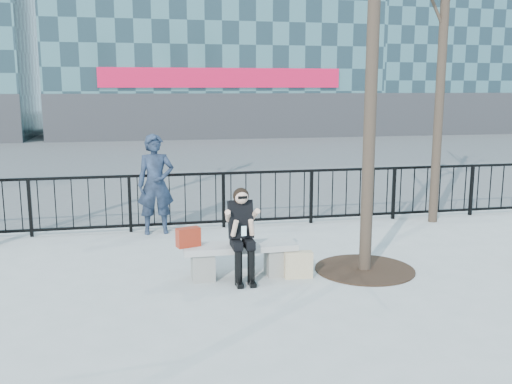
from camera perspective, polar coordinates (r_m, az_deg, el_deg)
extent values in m
plane|color=gray|center=(8.47, -1.57, -8.41)|extent=(120.00, 120.00, 0.00)
cube|color=#474747|center=(23.10, -8.14, 3.57)|extent=(60.00, 23.00, 0.01)
cube|color=black|center=(11.11, -4.32, 1.85)|extent=(14.00, 0.05, 0.05)
cube|color=black|center=(11.29, -4.26, -2.98)|extent=(14.00, 0.05, 0.05)
cube|color=#2D2D30|center=(30.21, -3.31, 7.54)|extent=(18.00, 0.08, 2.40)
cube|color=#B20B30|center=(30.12, -3.34, 11.34)|extent=(12.60, 0.12, 1.00)
cube|color=#2D2D30|center=(36.76, 24.14, 7.17)|extent=(16.00, 0.08, 2.40)
cylinder|color=black|center=(8.52, 11.70, 17.07)|extent=(0.18, 0.18, 7.50)
cylinder|color=black|center=(12.06, 18.15, 13.58)|extent=(0.18, 0.18, 7.00)
cylinder|color=black|center=(8.89, 10.80, -7.60)|extent=(1.50, 1.50, 0.02)
cube|color=slate|center=(8.33, -5.34, -7.32)|extent=(0.32, 0.38, 0.40)
cube|color=slate|center=(8.52, 2.09, -6.89)|extent=(0.32, 0.38, 0.40)
cube|color=gray|center=(8.34, -1.59, -5.52)|extent=(1.65, 0.46, 0.09)
cube|color=maroon|center=(8.21, -6.79, -4.51)|extent=(0.37, 0.25, 0.27)
cube|color=beige|center=(8.37, 4.25, -7.26)|extent=(0.42, 0.18, 0.39)
imported|color=black|center=(10.85, -10.00, 0.77)|extent=(0.71, 0.48, 1.88)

